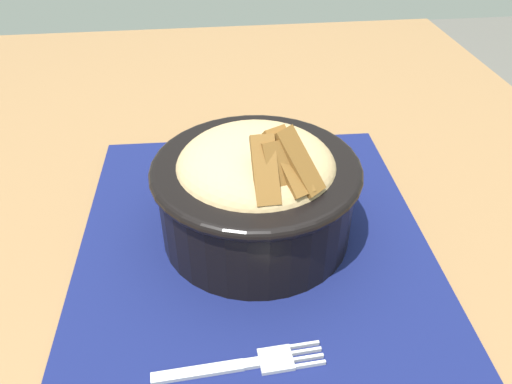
# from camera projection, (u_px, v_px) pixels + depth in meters

# --- Properties ---
(table) EXTENTS (1.37, 0.96, 0.77)m
(table) POSITION_uv_depth(u_px,v_px,m) (229.00, 313.00, 0.52)
(table) COLOR olive
(table) RESTS_ON ground_plane
(placemat) EXTENTS (0.48, 0.36, 0.00)m
(placemat) POSITION_uv_depth(u_px,v_px,m) (257.00, 268.00, 0.47)
(placemat) COLOR #11194C
(placemat) RESTS_ON table
(bowl) EXTENTS (0.20, 0.20, 0.13)m
(bowl) POSITION_uv_depth(u_px,v_px,m) (256.00, 187.00, 0.47)
(bowl) COLOR black
(bowl) RESTS_ON placemat
(fork) EXTENTS (0.02, 0.13, 0.00)m
(fork) POSITION_uv_depth(u_px,v_px,m) (247.00, 364.00, 0.38)
(fork) COLOR #B9B9B9
(fork) RESTS_ON placemat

